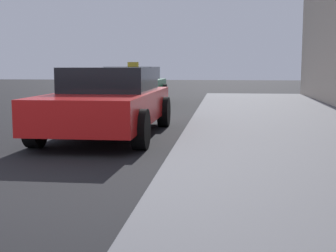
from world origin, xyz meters
TOP-DOWN VIEW (x-y plane):
  - car_red at (0.57, 4.55)m, footprint 1.93×4.46m
  - car_green at (-0.40, 11.81)m, footprint 2.02×4.37m

SIDE VIEW (x-z plane):
  - car_red at x=0.57m, z-range 0.01..1.28m
  - car_green at x=-0.40m, z-range -0.07..1.36m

